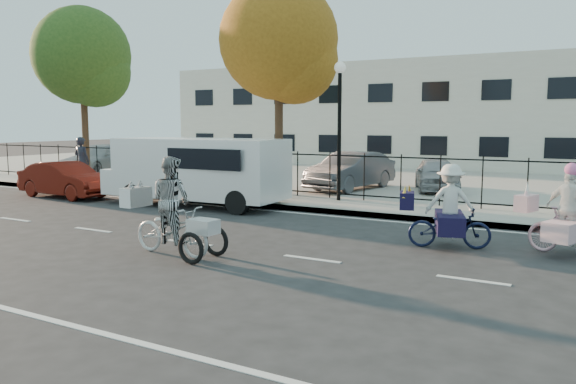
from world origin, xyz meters
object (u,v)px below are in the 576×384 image
Objects in this scene: lot_car_a at (99,159)px; lot_car_c at (351,171)px; bull_bike at (448,215)px; unicorn_bike at (567,222)px; red_sedan at (66,180)px; lamppost at (340,106)px; pedestrian at (82,161)px; white_van at (197,169)px; zebra_trike at (172,217)px; lot_car_d at (436,174)px.

lot_car_a reaches higher than lot_car_c.
lot_car_a is (-18.53, 7.49, 0.15)m from bull_bike.
red_sedan is (-15.81, 1.09, -0.06)m from unicorn_bike.
lamppost is at bearing -69.24° from red_sedan.
lamppost reaches higher than pedestrian.
white_van is at bearing 161.97° from pedestrian.
lamppost is 10.98m from pedestrian.
unicorn_bike is at bearing -58.08° from zebra_trike.
zebra_trike is 6.64m from white_van.
unicorn_bike is at bearing -91.47° from red_sedan.
bull_bike is 1.03× the size of pedestrian.
unicorn_bike is 10.35m from lot_car_c.
white_van reaches higher than pedestrian.
white_van is at bearing 37.19° from zebra_trike.
red_sedan is at bearing 64.85° from zebra_trike.
lamppost is 6.84m from bull_bike.
unicorn_bike is 0.31× the size of white_van.
lamppost is 2.29× the size of pedestrian.
pedestrian is at bearing 58.83° from bull_bike.
zebra_trike is at bearing 140.94° from pedestrian.
lamppost is 8.18m from zebra_trike.
white_van is 11.51m from lot_car_a.
lot_car_c is (13.16, 0.00, -0.01)m from lot_car_a.
bull_bike is 9.22m from lot_car_c.
zebra_trike is 0.48× the size of lot_car_a.
zebra_trike is 5.67m from bull_bike.
unicorn_bike is at bearing -80.25° from lot_car_d.
lamppost reaches higher than lot_car_c.
lot_car_d is at bearing 49.07° from unicorn_bike.
zebra_trike is (-0.08, -7.83, -2.36)m from lamppost.
lot_car_a is 1.37× the size of lot_car_d.
red_sedan is (-9.08, -3.00, -2.49)m from lamppost.
lamppost is 2.32× the size of unicorn_bike.
pedestrian reaches higher than lot_car_d.
unicorn_bike is at bearing -31.30° from lamppost.
red_sedan is 13.20m from lot_car_d.
zebra_trike is 17.62m from lot_car_a.
unicorn_bike is (6.72, -4.09, -2.43)m from lamppost.
bull_bike is at bearing -51.22° from zebra_trike.
unicorn_bike is 0.53× the size of lot_car_d.
white_van is (-10.52, 1.74, 0.49)m from unicorn_bike.
lot_car_d is at bearing -6.90° from zebra_trike.
zebra_trike is at bearing -90.57° from lamppost.
lot_car_c is (-5.37, 7.49, 0.14)m from bull_bike.
unicorn_bike is 10.67m from white_van.
bull_bike is at bearing -17.34° from white_van.
zebra_trike is 10.22m from red_sedan.
white_van is 1.59× the size of red_sedan.
unicorn_bike is (6.80, 3.75, -0.08)m from zebra_trike.
bull_bike reaches higher than red_sedan.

